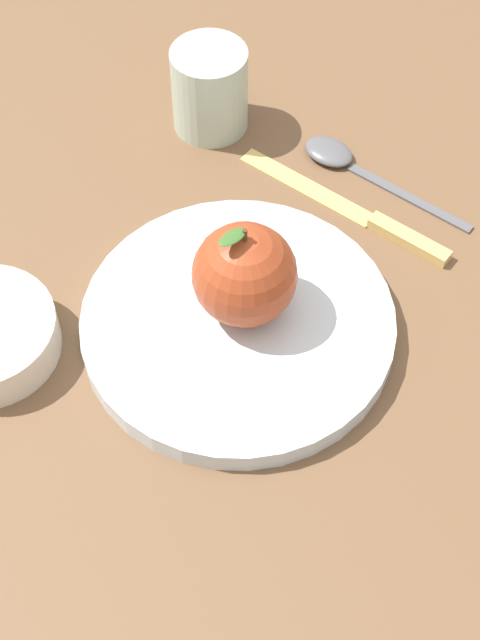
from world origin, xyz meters
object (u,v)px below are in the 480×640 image
object	(u,v)px
dinner_plate	(240,326)
knife	(361,215)
apple	(245,275)
cup	(210,86)
spoon	(347,162)

from	to	relation	value
dinner_plate	knife	world-z (taller)	dinner_plate
apple	cup	xyz separation A→B (m)	(-0.08, -0.22, -0.02)
cup	dinner_plate	bearing A→B (deg)	70.26
cup	knife	size ratio (longest dim) A/B	0.42
apple	knife	distance (m)	0.16
apple	cup	distance (m)	0.24
knife	spoon	world-z (taller)	spoon
knife	apple	bearing A→B (deg)	21.25
knife	spoon	distance (m)	0.06
apple	cup	bearing A→B (deg)	-108.52
dinner_plate	cup	bearing A→B (deg)	-109.74
dinner_plate	spoon	bearing A→B (deg)	-143.48
cup	spoon	size ratio (longest dim) A/B	0.50
dinner_plate	cup	world-z (taller)	cup
cup	apple	bearing A→B (deg)	71.48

